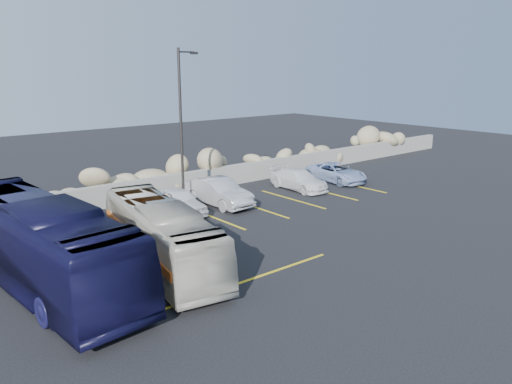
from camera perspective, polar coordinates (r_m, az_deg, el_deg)
ground at (r=17.60m, az=1.43°, el=-9.62°), size 90.00×90.00×0.00m
seawall at (r=27.12m, az=-15.57°, el=-0.26°), size 60.00×0.40×1.20m
riprap_pile at (r=28.04m, az=-16.69°, el=1.59°), size 54.00×2.80×2.60m
parking_lines at (r=24.41m, az=0.97°, el=-2.75°), size 18.16×9.36×0.01m
lamppost at (r=25.46m, az=-8.47°, el=7.66°), size 1.14×0.18×8.00m
vintage_bus at (r=18.45m, az=-10.81°, el=-4.84°), size 3.47×8.64×2.35m
tour_coach at (r=17.86m, az=-23.38°, el=-5.40°), size 3.26×10.75×2.95m
car_a at (r=25.02m, az=-8.80°, el=-1.02°), size 1.64×3.76×1.26m
car_b at (r=26.22m, az=-4.29°, el=-0.01°), size 1.64×4.35×1.42m
car_c at (r=29.71m, az=4.90°, el=1.42°), size 1.80×4.10×1.17m
car_d at (r=32.03m, az=9.17°, el=2.21°), size 2.22×4.33×1.17m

